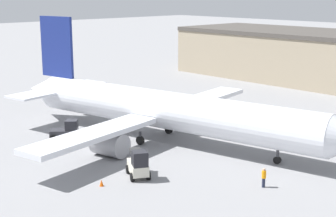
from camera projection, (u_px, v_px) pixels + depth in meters
The scene contains 6 objects.
ground_plane at pixel (168, 141), 54.76m from camera, with size 400.00×400.00×0.00m, color gray.
airplane at pixel (160, 110), 54.60m from camera, with size 42.04×34.44×12.69m.
ground_crew_worker at pixel (264, 177), 41.89m from camera, with size 0.36×0.36×1.65m.
baggage_tug at pixel (66, 131), 55.18m from camera, with size 3.25×3.38×2.19m.
belt_loader_truck at pixel (138, 165), 44.04m from camera, with size 3.25×2.81×2.53m.
safety_cone_far at pixel (101, 183), 42.26m from camera, with size 0.36×0.36×0.55m.
Camera 1 is at (38.23, -36.07, 15.76)m, focal length 55.00 mm.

